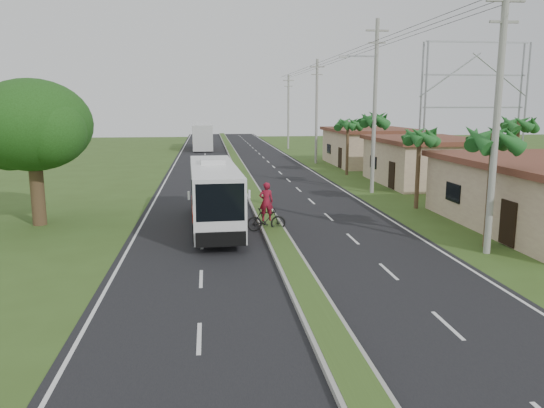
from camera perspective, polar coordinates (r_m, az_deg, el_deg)
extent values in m
plane|color=#37511D|center=(19.71, 2.68, -7.70)|extent=(180.00, 180.00, 0.00)
cube|color=black|center=(39.07, -2.20, 1.46)|extent=(14.00, 160.00, 0.02)
cube|color=gray|center=(39.06, -2.20, 1.58)|extent=(1.20, 160.00, 0.17)
cube|color=#37511D|center=(39.05, -2.20, 1.71)|extent=(0.95, 160.00, 0.02)
cube|color=silver|center=(39.11, -12.03, 1.23)|extent=(0.12, 160.00, 0.01)
cube|color=silver|center=(40.18, 7.37, 1.62)|extent=(0.12, 160.00, 0.01)
cube|color=tan|center=(44.17, 16.02, 4.29)|extent=(7.00, 10.00, 3.35)
cube|color=brown|center=(44.03, 16.14, 6.66)|extent=(7.60, 10.60, 0.32)
cube|color=tan|center=(57.27, 10.59, 5.93)|extent=(8.00, 11.00, 3.50)
cube|color=brown|center=(57.15, 10.65, 7.84)|extent=(8.60, 11.60, 0.32)
cylinder|color=#473321|center=(24.93, 22.37, 1.29)|extent=(0.26, 0.26, 5.00)
cylinder|color=#473321|center=(33.17, 15.41, 3.46)|extent=(0.26, 0.26, 4.60)
cylinder|color=#473321|center=(39.47, 10.79, 5.31)|extent=(0.26, 0.26, 5.40)
cylinder|color=#473321|center=(48.25, 8.11, 5.95)|extent=(0.26, 0.26, 4.80)
cylinder|color=#473321|center=(39.48, 24.74, 4.39)|extent=(0.26, 0.26, 5.20)
cylinder|color=#473321|center=(30.09, -23.95, 1.67)|extent=(0.70, 0.70, 4.00)
ellipsoid|color=#1B4111|center=(29.81, -24.41, 7.75)|extent=(6.00, 6.00, 4.68)
sphere|color=#1B4111|center=(31.03, -26.38, 6.74)|extent=(3.80, 3.80, 3.80)
sphere|color=#1B4111|center=(28.53, -22.64, 7.19)|extent=(3.40, 3.40, 3.40)
cylinder|color=gray|center=(23.56, 22.99, 8.10)|extent=(0.28, 0.28, 11.00)
cube|color=gray|center=(23.89, 23.85, 19.41)|extent=(1.60, 0.12, 0.12)
cube|color=gray|center=(23.77, 23.70, 17.51)|extent=(1.20, 0.10, 0.10)
cylinder|color=gray|center=(38.28, 10.98, 10.10)|extent=(0.28, 0.28, 12.00)
cube|color=gray|center=(38.61, 11.27, 17.83)|extent=(1.60, 0.12, 0.12)
cube|color=gray|center=(38.51, 11.22, 16.65)|extent=(1.20, 0.10, 0.10)
cube|color=gray|center=(38.07, 9.39, 15.42)|extent=(2.40, 0.10, 0.10)
cylinder|color=gray|center=(57.65, 4.81, 9.83)|extent=(0.28, 0.28, 11.00)
cube|color=gray|center=(57.79, 4.89, 14.50)|extent=(1.60, 0.12, 0.12)
cube|color=gray|center=(57.74, 4.87, 13.71)|extent=(1.20, 0.10, 0.10)
cylinder|color=gray|center=(77.35, 1.77, 9.85)|extent=(0.28, 0.28, 10.50)
cube|color=gray|center=(77.42, 1.79, 13.14)|extent=(1.60, 0.12, 0.12)
cube|color=gray|center=(77.39, 1.79, 12.55)|extent=(1.20, 0.10, 0.10)
cylinder|color=gray|center=(52.02, 16.12, 9.94)|extent=(0.18, 0.18, 12.00)
cylinder|color=gray|center=(56.65, 25.60, 9.35)|extent=(0.18, 0.18, 12.00)
cylinder|color=gray|center=(52.95, 15.70, 9.97)|extent=(0.18, 0.18, 12.00)
cylinder|color=gray|center=(57.50, 25.07, 9.39)|extent=(0.18, 0.18, 12.00)
cube|color=gray|center=(54.60, 20.82, 9.68)|extent=(10.00, 0.14, 0.14)
cube|color=gray|center=(54.67, 21.03, 12.82)|extent=(10.00, 0.14, 0.14)
cube|color=gray|center=(54.91, 21.25, 15.94)|extent=(10.00, 0.14, 0.14)
cube|color=white|center=(27.13, -6.26, 1.22)|extent=(2.61, 10.76, 2.80)
cube|color=black|center=(27.57, -6.34, 2.66)|extent=(2.58, 8.62, 1.12)
cube|color=black|center=(21.86, -5.60, 0.17)|extent=(2.01, 0.21, 1.57)
cube|color=red|center=(26.18, -6.12, -0.36)|extent=(2.44, 4.71, 0.49)
cube|color=yellow|center=(27.53, -6.25, -0.30)|extent=(2.37, 2.75, 0.22)
cube|color=white|center=(27.99, -6.43, 4.66)|extent=(1.32, 2.18, 0.25)
cylinder|color=black|center=(24.06, -8.19, -3.28)|extent=(0.32, 0.94, 0.93)
cylinder|color=black|center=(24.16, -3.41, -3.13)|extent=(0.32, 0.94, 0.93)
cylinder|color=black|center=(30.15, -8.38, -0.48)|extent=(0.32, 0.94, 0.93)
cylinder|color=black|center=(30.23, -4.57, -0.37)|extent=(0.32, 0.94, 0.93)
cube|color=silver|center=(77.38, -7.53, 7.26)|extent=(2.97, 12.39, 3.43)
cube|color=black|center=(77.87, -7.55, 8.04)|extent=(2.94, 9.18, 1.17)
cube|color=orange|center=(76.35, -7.51, 6.73)|extent=(2.87, 5.96, 0.38)
cylinder|color=black|center=(72.39, -8.38, 5.94)|extent=(0.35, 1.04, 1.03)
cylinder|color=black|center=(72.42, -6.51, 5.99)|extent=(0.35, 1.04, 1.03)
cylinder|color=black|center=(82.01, -8.38, 6.47)|extent=(0.35, 1.04, 1.03)
cylinder|color=black|center=(82.04, -6.73, 6.51)|extent=(0.35, 1.04, 1.03)
imported|color=black|center=(26.30, -0.62, -1.72)|extent=(1.96, 0.62, 1.17)
imported|color=maroon|center=(26.12, -0.62, 0.27)|extent=(0.72, 0.49, 1.92)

